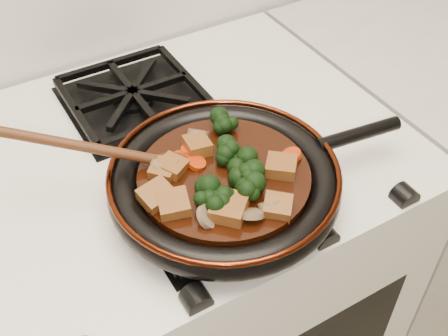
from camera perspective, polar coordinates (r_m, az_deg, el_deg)
stove at (r=1.27m, az=-4.20°, el=-13.31°), size 0.76×0.60×0.90m
burner_grate_front at (r=0.82m, az=-1.35°, el=-2.80°), size 0.23×0.23×0.03m
burner_grate_back at (r=1.01m, az=-9.20°, el=7.20°), size 0.23×0.23×0.03m
skillet at (r=0.80m, az=0.15°, el=-1.30°), size 0.46×0.33×0.05m
braising_sauce at (r=0.80m, az=-0.00°, el=-1.09°), size 0.24×0.24×0.02m
tofu_cube_0 at (r=0.79m, az=-5.26°, el=0.09°), size 0.05×0.05×0.02m
tofu_cube_1 at (r=0.73m, az=0.52°, el=-4.14°), size 0.07×0.06×0.03m
tofu_cube_2 at (r=0.79m, az=-6.19°, el=-0.22°), size 0.05×0.05×0.02m
tofu_cube_3 at (r=0.74m, az=5.48°, el=-3.96°), size 0.05×0.05×0.02m
tofu_cube_4 at (r=0.79m, az=5.84°, el=0.08°), size 0.06×0.06×0.02m
tofu_cube_5 at (r=0.74m, az=-5.11°, el=-3.74°), size 0.05×0.05×0.03m
tofu_cube_6 at (r=0.82m, az=-2.73°, el=2.23°), size 0.04×0.05×0.03m
tofu_cube_7 at (r=0.75m, az=-6.83°, el=-2.84°), size 0.05×0.05×0.03m
broccoli_floret_0 at (r=0.73m, az=-0.07°, el=-3.84°), size 0.07×0.07×0.07m
broccoli_floret_1 at (r=0.75m, az=2.56°, el=-2.07°), size 0.08×0.08×0.06m
broccoli_floret_2 at (r=0.76m, az=2.54°, el=-1.30°), size 0.09×0.09×0.07m
broccoli_floret_3 at (r=0.77m, az=2.58°, el=-1.05°), size 0.09×0.08×0.07m
broccoli_floret_4 at (r=0.85m, az=0.16°, el=4.41°), size 0.09×0.08×0.07m
broccoli_floret_5 at (r=0.78m, az=2.26°, el=0.05°), size 0.08×0.08×0.06m
broccoli_floret_6 at (r=0.80m, az=0.24°, el=1.28°), size 0.09×0.08×0.06m
broccoli_floret_7 at (r=0.74m, az=-2.22°, el=-3.06°), size 0.08×0.08×0.06m
carrot_coin_0 at (r=0.83m, az=-3.16°, el=2.58°), size 0.03×0.03×0.01m
carrot_coin_1 at (r=0.82m, az=-3.40°, el=1.94°), size 0.03×0.03×0.01m
carrot_coin_2 at (r=0.80m, az=-2.79°, el=0.49°), size 0.03×0.03×0.02m
carrot_coin_3 at (r=0.81m, az=-4.20°, el=1.12°), size 0.03×0.03×0.02m
carrot_coin_4 at (r=0.81m, az=6.85°, el=1.28°), size 0.03×0.03×0.02m
carrot_coin_5 at (r=0.79m, az=1.23°, el=0.36°), size 0.03×0.03×0.02m
mushroom_slice_0 at (r=0.72m, az=-1.68°, el=-4.96°), size 0.04×0.04×0.03m
mushroom_slice_1 at (r=0.73m, az=2.76°, el=-4.68°), size 0.05×0.05×0.03m
mushroom_slice_2 at (r=0.79m, az=-6.41°, el=0.11°), size 0.03×0.04×0.03m
mushroom_slice_3 at (r=0.74m, az=4.71°, el=-3.69°), size 0.04×0.03×0.03m
mushroom_slice_4 at (r=0.84m, az=-2.65°, el=3.56°), size 0.04×0.04×0.03m
wooden_spoon at (r=0.79m, az=-10.22°, el=1.44°), size 0.15×0.09×0.24m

